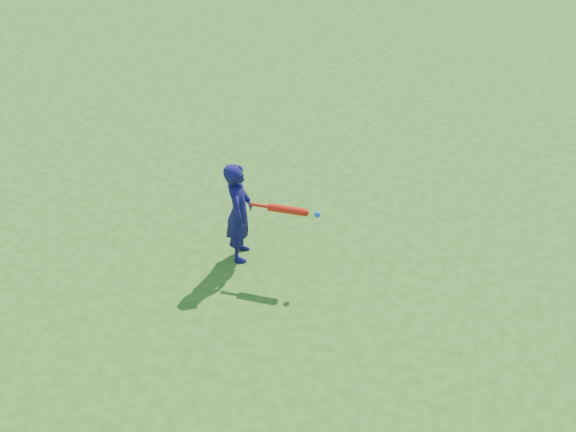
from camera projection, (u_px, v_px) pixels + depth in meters
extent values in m
plane|color=#2B6618|center=(310.00, 268.00, 6.48)|extent=(80.00, 80.00, 0.00)
imported|color=#14104E|center=(239.00, 212.00, 6.32)|extent=(0.37, 0.46, 1.10)
cylinder|color=red|center=(252.00, 204.00, 6.17)|extent=(0.02, 0.05, 0.05)
cylinder|color=red|center=(261.00, 206.00, 6.15)|extent=(0.17, 0.04, 0.03)
cylinder|color=red|center=(287.00, 210.00, 6.10)|extent=(0.37, 0.11, 0.08)
sphere|color=red|center=(305.00, 213.00, 6.06)|extent=(0.08, 0.08, 0.08)
sphere|color=blue|center=(317.00, 214.00, 6.04)|extent=(0.06, 0.06, 0.06)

